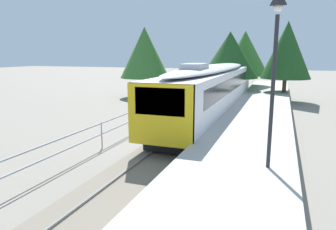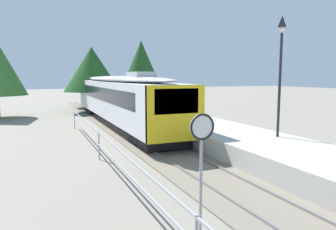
# 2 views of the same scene
# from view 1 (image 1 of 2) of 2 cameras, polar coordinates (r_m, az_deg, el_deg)

# --- Properties ---
(ground_plane) EXTENTS (160.00, 160.00, 0.00)m
(ground_plane) POSITION_cam_1_polar(r_m,az_deg,el_deg) (15.93, -9.10, -5.06)
(ground_plane) COLOR gray
(track_rails) EXTENTS (3.20, 60.00, 0.14)m
(track_rails) POSITION_cam_1_polar(r_m,az_deg,el_deg) (14.74, 1.21, -6.11)
(track_rails) COLOR slate
(track_rails) RESTS_ON ground
(commuter_train) EXTENTS (2.82, 20.93, 3.74)m
(commuter_train) POSITION_cam_1_polar(r_m,az_deg,el_deg) (22.35, 8.27, 5.22)
(commuter_train) COLOR silver
(commuter_train) RESTS_ON track_rails
(station_platform) EXTENTS (3.90, 60.00, 0.90)m
(station_platform) POSITION_cam_1_polar(r_m,az_deg,el_deg) (13.96, 14.01, -5.65)
(station_platform) COLOR #B7B5AD
(station_platform) RESTS_ON ground
(platform_lamp_mid_platform) EXTENTS (0.34, 0.34, 5.35)m
(platform_lamp_mid_platform) POSITION_cam_1_polar(r_m,az_deg,el_deg) (9.82, 19.06, 11.84)
(platform_lamp_mid_platform) COLOR #232328
(platform_lamp_mid_platform) RESTS_ON station_platform
(tree_behind_carpark) EXTENTS (5.59, 5.59, 6.52)m
(tree_behind_carpark) POSITION_cam_1_polar(r_m,az_deg,el_deg) (31.37, 11.21, 10.72)
(tree_behind_carpark) COLOR brown
(tree_behind_carpark) RESTS_ON ground
(tree_behind_station_far) EXTENTS (4.48, 4.48, 7.34)m
(tree_behind_station_far) POSITION_cam_1_polar(r_m,az_deg,el_deg) (31.03, 20.88, 11.01)
(tree_behind_station_far) COLOR brown
(tree_behind_station_far) RESTS_ON ground
(tree_distant_left) EXTENTS (5.39, 5.39, 6.88)m
(tree_distant_left) POSITION_cam_1_polar(r_m,az_deg,el_deg) (36.08, 13.83, 10.88)
(tree_distant_left) COLOR brown
(tree_distant_left) RESTS_ON ground
(tree_distant_centre) EXTENTS (5.04, 5.04, 7.08)m
(tree_distant_centre) POSITION_cam_1_polar(r_m,az_deg,el_deg) (32.39, -4.28, 11.29)
(tree_distant_centre) COLOR brown
(tree_distant_centre) RESTS_ON ground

